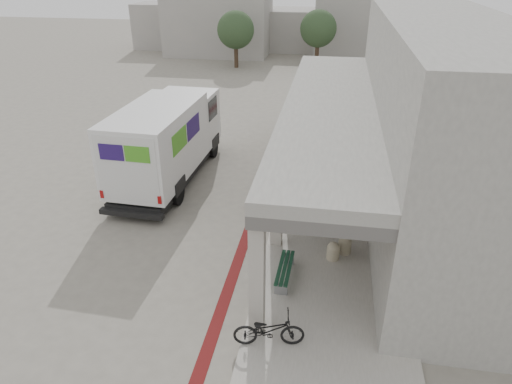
% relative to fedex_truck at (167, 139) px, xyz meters
% --- Properties ---
extents(ground, '(120.00, 120.00, 0.00)m').
position_rel_fedex_truck_xyz_m(ground, '(3.20, -4.99, -1.86)').
color(ground, slate).
rests_on(ground, ground).
extents(bike_lane_stripe, '(0.35, 40.00, 0.01)m').
position_rel_fedex_truck_xyz_m(bike_lane_stripe, '(4.20, -2.99, -1.85)').
color(bike_lane_stripe, '#591112').
rests_on(bike_lane_stripe, ground).
extents(sidewalk, '(4.40, 28.00, 0.12)m').
position_rel_fedex_truck_xyz_m(sidewalk, '(7.20, -4.99, -1.80)').
color(sidewalk, gray).
rests_on(sidewalk, ground).
extents(transit_building, '(7.60, 17.00, 7.00)m').
position_rel_fedex_truck_xyz_m(transit_building, '(10.03, -0.49, 1.54)').
color(transit_building, gray).
rests_on(transit_building, ground).
extents(distant_backdrop, '(28.00, 10.00, 6.50)m').
position_rel_fedex_truck_xyz_m(distant_backdrop, '(0.36, 30.89, 0.84)').
color(distant_backdrop, gray).
rests_on(distant_backdrop, ground).
extents(tree_left, '(3.20, 3.20, 4.80)m').
position_rel_fedex_truck_xyz_m(tree_left, '(-1.80, 23.01, 1.32)').
color(tree_left, '#38281C').
rests_on(tree_left, ground).
extents(tree_mid, '(3.20, 3.20, 4.80)m').
position_rel_fedex_truck_xyz_m(tree_mid, '(5.20, 25.01, 1.32)').
color(tree_mid, '#38281C').
rests_on(tree_mid, ground).
extents(tree_right, '(3.20, 3.20, 4.80)m').
position_rel_fedex_truck_xyz_m(tree_right, '(13.20, 24.01, 1.32)').
color(tree_right, '#38281C').
rests_on(tree_right, ground).
extents(fedex_truck, '(2.86, 8.28, 3.49)m').
position_rel_fedex_truck_xyz_m(fedex_truck, '(0.00, 0.00, 0.00)').
color(fedex_truck, black).
rests_on(fedex_truck, ground).
extents(bench, '(0.44, 1.80, 0.42)m').
position_rel_fedex_truck_xyz_m(bench, '(5.80, -6.42, -1.44)').
color(bench, gray).
rests_on(bench, sidewalk).
extents(bollard_near, '(0.41, 0.41, 0.61)m').
position_rel_fedex_truck_xyz_m(bollard_near, '(7.22, -5.15, -1.44)').
color(bollard_near, tan).
rests_on(bollard_near, sidewalk).
extents(bollard_far, '(0.43, 0.43, 0.64)m').
position_rel_fedex_truck_xyz_m(bollard_far, '(7.59, -4.73, -1.42)').
color(bollard_far, gray).
rests_on(bollard_far, sidewalk).
extents(utility_cabinet, '(0.47, 0.60, 0.94)m').
position_rel_fedex_truck_xyz_m(utility_cabinet, '(7.50, -2.10, -1.27)').
color(utility_cabinet, gray).
rests_on(utility_cabinet, sidewalk).
extents(bicycle_black, '(1.85, 0.91, 0.93)m').
position_rel_fedex_truck_xyz_m(bicycle_black, '(5.70, -9.10, -1.27)').
color(bicycle_black, black).
rests_on(bicycle_black, sidewalk).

